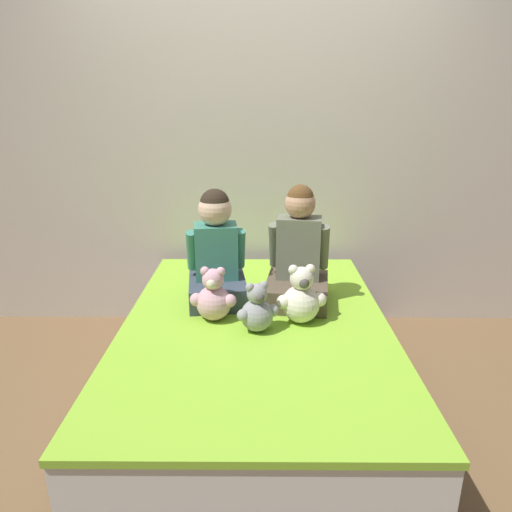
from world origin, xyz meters
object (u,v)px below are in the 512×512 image
at_px(teddy_bear_held_by_right_child, 301,298).
at_px(teddy_bear_between_children, 257,310).
at_px(bed, 256,365).
at_px(child_on_left, 216,255).
at_px(teddy_bear_held_by_left_child, 214,298).
at_px(child_on_right, 298,258).

distance_m(teddy_bear_held_by_right_child, teddy_bear_between_children, 0.24).
relative_size(bed, teddy_bear_between_children, 7.75).
relative_size(child_on_left, teddy_bear_held_by_left_child, 2.21).
distance_m(teddy_bear_held_by_left_child, teddy_bear_held_by_right_child, 0.43).
xyz_separation_m(child_on_left, teddy_bear_held_by_right_child, (0.44, -0.27, -0.14)).
height_order(child_on_right, teddy_bear_between_children, child_on_right).
bearing_deg(child_on_right, child_on_left, -171.89).
bearing_deg(teddy_bear_held_by_right_child, child_on_left, 139.86).
bearing_deg(bed, teddy_bear_between_children, -86.05).
distance_m(bed, teddy_bear_held_by_right_child, 0.44).
bearing_deg(bed, teddy_bear_held_by_left_child, 174.52).
relative_size(child_on_right, teddy_bear_held_by_right_child, 2.13).
distance_m(child_on_left, teddy_bear_held_by_left_child, 0.29).
height_order(bed, teddy_bear_held_by_right_child, teddy_bear_held_by_right_child).
xyz_separation_m(child_on_right, teddy_bear_held_by_right_child, (-0.00, -0.27, -0.12)).
height_order(child_on_left, child_on_right, child_on_right).
height_order(bed, teddy_bear_held_by_left_child, teddy_bear_held_by_left_child).
bearing_deg(teddy_bear_between_children, bed, 73.87).
xyz_separation_m(bed, teddy_bear_held_by_left_child, (-0.21, 0.02, 0.37)).
distance_m(child_on_right, teddy_bear_held_by_right_child, 0.29).
xyz_separation_m(bed, child_on_left, (-0.21, 0.27, 0.51)).
height_order(teddy_bear_held_by_left_child, teddy_bear_between_children, teddy_bear_held_by_left_child).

